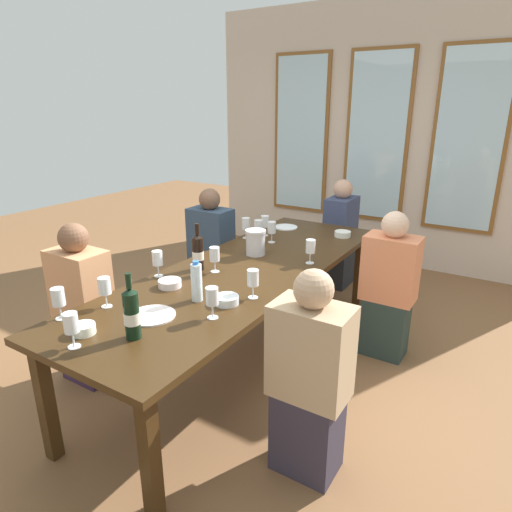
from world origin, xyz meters
The scene contains 30 objects.
ground_plane centered at (0.00, 0.00, 0.00)m, with size 12.00×12.00×0.00m, color brown.
back_wall_with_windows centered at (0.00, 2.75, 1.45)m, with size 4.13×0.10×2.90m.
dining_table centered at (0.00, 0.00, 0.68)m, with size 0.93×2.84×0.74m.
white_plate_0 centered at (-0.02, -0.87, 0.74)m, with size 0.25×0.25×0.01m, color white.
white_plate_1 centered at (-0.27, 1.09, 0.74)m, with size 0.22×0.22×0.01m, color white.
metal_pitcher centered at (-0.10, 0.30, 0.84)m, with size 0.16×0.16×0.19m.
wine_bottle_0 centered at (-0.26, -0.18, 0.86)m, with size 0.08×0.08×0.32m.
wine_bottle_1 centered at (0.07, -1.08, 0.87)m, with size 0.08×0.08×0.33m.
tasting_bowl_0 centered at (-0.17, -1.18, 0.76)m, with size 0.12×0.12×0.05m, color white.
tasting_bowl_1 centered at (0.28, 1.09, 0.76)m, with size 0.14×0.14×0.05m, color white.
tasting_bowl_2 centered at (-0.22, -0.51, 0.76)m, with size 0.14×0.14×0.05m, color white.
tasting_bowl_3 centered at (0.22, -0.53, 0.76)m, with size 0.14×0.14×0.05m, color white.
water_bottle centered at (0.05, -0.58, 0.85)m, with size 0.06×0.06×0.24m.
wine_glass_0 centered at (-0.10, -1.29, 0.86)m, with size 0.07×0.07×0.17m.
wine_glass_1 centered at (-0.30, 0.77, 0.86)m, with size 0.07×0.07×0.17m.
wine_glass_2 centered at (0.26, -0.71, 0.86)m, with size 0.07×0.07×0.17m.
wine_glass_3 centered at (-0.32, -0.91, 0.86)m, with size 0.07×0.07×0.17m.
wine_glass_4 centered at (0.33, 0.34, 0.86)m, with size 0.07×0.07×0.17m.
wine_glass_5 centered at (-0.14, -0.16, 0.86)m, with size 0.07×0.07×0.17m.
wine_glass_6 centered at (-0.15, 0.63, 0.86)m, with size 0.07×0.07×0.17m.
wine_glass_7 centered at (0.31, -0.38, 0.86)m, with size 0.07×0.07×0.17m.
wine_glass_8 centered at (-0.27, 0.61, 0.86)m, with size 0.07×0.07×0.17m.
wine_glass_9 centered at (-0.40, -0.42, 0.86)m, with size 0.07×0.07×0.17m.
wine_glass_10 centered at (-0.41, -1.14, 0.86)m, with size 0.07×0.07×0.17m.
wine_glass_11 centered at (-0.40, 0.62, 0.86)m, with size 0.07×0.07×0.17m.
seated_person_0 centered at (-0.82, -0.72, 0.53)m, with size 0.38×0.24×1.11m.
seated_person_1 centered at (0.82, -0.67, 0.53)m, with size 0.38×0.24×1.11m.
seated_person_2 centered at (-0.82, 0.68, 0.53)m, with size 0.38×0.24×1.11m.
seated_person_3 centered at (0.82, 0.67, 0.53)m, with size 0.38×0.24×1.11m.
seated_person_4 centered at (0.00, 1.77, 0.53)m, with size 0.24×0.38×1.11m.
Camera 1 is at (1.58, -2.39, 1.82)m, focal length 31.24 mm.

